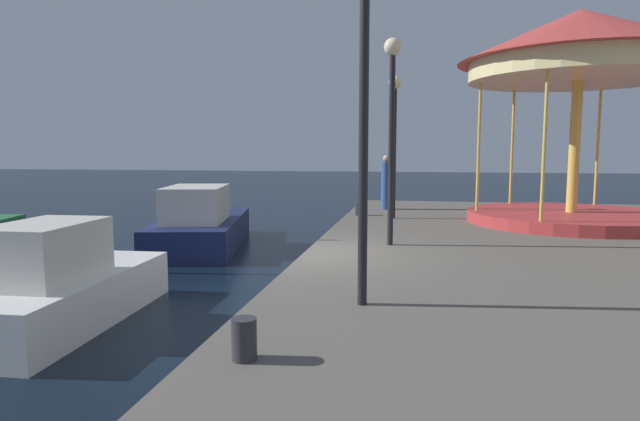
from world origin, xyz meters
name	(u,v)px	position (x,y,z in m)	size (l,w,h in m)	color
ground_plane	(305,292)	(0.00, 0.00, 0.00)	(120.00, 120.00, 0.00)	black
motorboat_navy	(201,224)	(-3.96, 4.30, 0.65)	(3.27, 5.82, 1.78)	#19214C
motorboat_white	(60,287)	(-3.41, -2.58, 0.62)	(1.86, 4.14, 1.68)	white
carousel	(579,65)	(6.26, 5.39, 5.01)	(6.25, 6.25, 5.63)	#B23333
lamp_post_near_edge	(364,57)	(1.46, -3.32, 3.89)	(0.36, 0.36, 4.56)	black
lamp_post_mid_promenade	(392,105)	(1.59, 1.11, 3.69)	(0.36, 0.36, 4.21)	black
lamp_post_far_end	(394,121)	(1.46, 5.53, 3.60)	(0.36, 0.36, 4.06)	black
bollard_south	(244,339)	(0.55, -5.33, 1.00)	(0.24, 0.24, 0.40)	#2D2D33
bollard_center	(359,209)	(0.41, 6.09, 1.00)	(0.24, 0.24, 0.40)	#2D2D33
person_near_carousel	(386,184)	(1.12, 7.95, 1.65)	(0.34, 0.34, 1.81)	#2D4C8C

